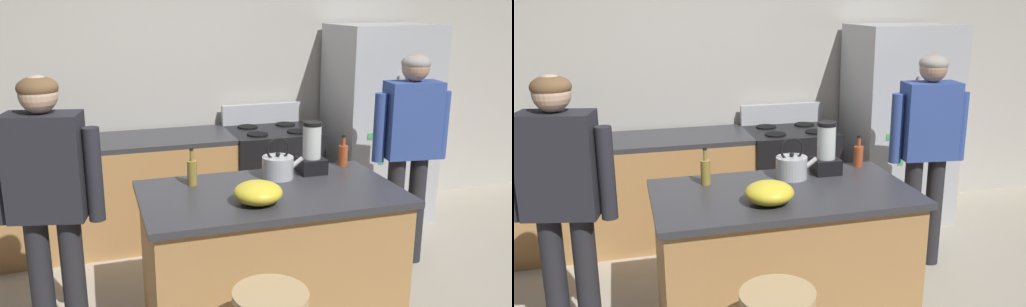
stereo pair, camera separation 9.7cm
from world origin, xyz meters
TOP-DOWN VIEW (x-y plane):
  - back_wall at (0.00, 1.95)m, footprint 8.00×0.10m
  - kitchen_island at (0.00, 0.00)m, footprint 1.55×0.87m
  - back_counter_run at (-0.80, 1.55)m, footprint 2.00×0.64m
  - refrigerator at (1.57, 1.50)m, footprint 0.90×0.73m
  - stove_range at (0.52, 1.52)m, footprint 0.76×0.65m
  - person_by_island_left at (-1.24, 0.08)m, footprint 0.60×0.30m
  - person_by_sink_right at (1.29, 0.54)m, footprint 0.60×0.27m
  - potted_plant at (-1.41, 1.55)m, footprint 0.20×0.20m
  - blender_appliance at (0.37, 0.26)m, footprint 0.17×0.17m
  - bottle_cooking_sauce at (0.64, 0.35)m, footprint 0.06×0.06m
  - bottle_vinegar at (-0.43, 0.24)m, footprint 0.06×0.06m
  - mixing_bowl at (-0.14, -0.18)m, footprint 0.28×0.28m
  - tea_kettle at (0.12, 0.22)m, footprint 0.28×0.20m

SIDE VIEW (x-z plane):
  - back_counter_run at x=-0.80m, z-range 0.00..0.91m
  - kitchen_island at x=0.00m, z-range 0.00..0.91m
  - stove_range at x=0.52m, z-range -0.08..1.01m
  - refrigerator at x=1.57m, z-range 0.00..1.80m
  - mixing_bowl at x=-0.14m, z-range 0.91..1.03m
  - bottle_cooking_sauce at x=0.64m, z-range 0.88..1.09m
  - tea_kettle at x=0.12m, z-range 0.85..1.12m
  - person_by_island_left at x=-1.24m, z-range 0.17..1.81m
  - person_by_sink_right at x=1.29m, z-range 0.17..1.81m
  - bottle_vinegar at x=-0.43m, z-range 0.88..1.11m
  - blender_appliance at x=0.37m, z-range 0.88..1.22m
  - potted_plant at x=-1.41m, z-range 0.93..1.23m
  - back_wall at x=0.00m, z-range 0.00..2.70m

